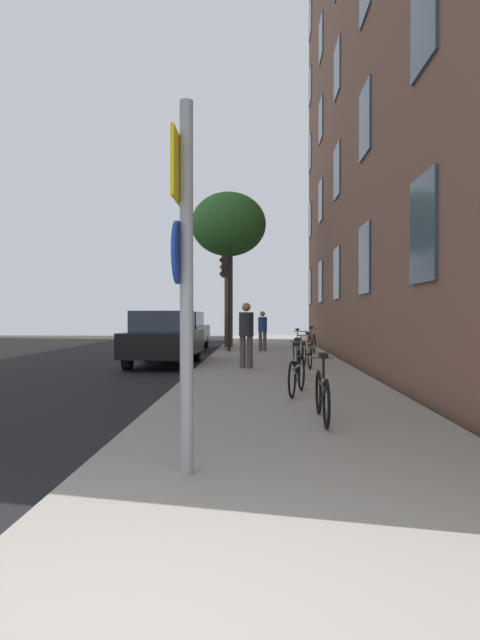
# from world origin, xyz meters

# --- Properties ---
(ground_plane) EXTENTS (41.80, 41.80, 0.00)m
(ground_plane) POSITION_xyz_m (-2.40, 15.00, 0.00)
(ground_plane) COLOR #332D28
(road_asphalt) EXTENTS (7.00, 38.00, 0.01)m
(road_asphalt) POSITION_xyz_m (-4.50, 15.00, 0.01)
(road_asphalt) COLOR black
(road_asphalt) RESTS_ON ground
(sidewalk) EXTENTS (4.20, 38.00, 0.12)m
(sidewalk) POSITION_xyz_m (1.10, 15.00, 0.06)
(sidewalk) COLOR gray
(sidewalk) RESTS_ON ground
(building_facade) EXTENTS (0.56, 27.00, 18.92)m
(building_facade) POSITION_xyz_m (3.70, 14.50, 9.47)
(building_facade) COLOR brown
(building_facade) RESTS_ON ground
(sign_post) EXTENTS (0.16, 0.60, 3.31)m
(sign_post) POSITION_xyz_m (-0.01, 2.59, 1.99)
(sign_post) COLOR gray
(sign_post) RESTS_ON sidewalk
(traffic_light) EXTENTS (0.43, 0.24, 3.67)m
(traffic_light) POSITION_xyz_m (-0.57, 18.43, 2.63)
(traffic_light) COLOR black
(traffic_light) RESTS_ON sidewalk
(tree_near) EXTENTS (3.21, 3.21, 6.63)m
(tree_near) POSITION_xyz_m (-0.63, 21.01, 5.33)
(tree_near) COLOR brown
(tree_near) RESTS_ON sidewalk
(bicycle_0) EXTENTS (0.42, 1.61, 0.91)m
(bicycle_0) POSITION_xyz_m (1.50, 4.99, 0.47)
(bicycle_0) COLOR black
(bicycle_0) RESTS_ON sidewalk
(bicycle_1) EXTENTS (0.53, 1.56, 0.92)m
(bicycle_1) POSITION_xyz_m (1.34, 7.39, 0.48)
(bicycle_1) COLOR black
(bicycle_1) RESTS_ON sidewalk
(bicycle_2) EXTENTS (0.42, 1.60, 0.90)m
(bicycle_2) POSITION_xyz_m (1.52, 9.79, 0.47)
(bicycle_2) COLOR black
(bicycle_2) RESTS_ON sidewalk
(bicycle_3) EXTENTS (0.42, 1.75, 0.95)m
(bicycle_3) POSITION_xyz_m (1.94, 12.19, 0.49)
(bicycle_3) COLOR black
(bicycle_3) RESTS_ON sidewalk
(bicycle_4) EXTENTS (0.54, 1.69, 0.98)m
(bicycle_4) POSITION_xyz_m (1.88, 14.59, 0.50)
(bicycle_4) COLOR black
(bicycle_4) RESTS_ON sidewalk
(bicycle_5) EXTENTS (0.56, 1.73, 0.98)m
(bicycle_5) POSITION_xyz_m (2.54, 16.99, 0.51)
(bicycle_5) COLOR black
(bicycle_5) RESTS_ON sidewalk
(pedestrian_0) EXTENTS (0.54, 0.54, 1.71)m
(pedestrian_0) POSITION_xyz_m (0.34, 11.98, 1.10)
(pedestrian_0) COLOR #4C4742
(pedestrian_0) RESTS_ON sidewalk
(pedestrian_1) EXTENTS (0.34, 0.34, 1.53)m
(pedestrian_1) POSITION_xyz_m (0.81, 18.65, 0.99)
(pedestrian_1) COLOR #4C4742
(pedestrian_1) RESTS_ON sidewalk
(car_0) EXTENTS (1.93, 4.30, 1.62)m
(car_0) POSITION_xyz_m (-2.13, 13.74, 0.84)
(car_0) COLOR black
(car_0) RESTS_ON road_asphalt
(car_1) EXTENTS (1.91, 4.52, 1.62)m
(car_1) POSITION_xyz_m (-2.56, 20.69, 0.84)
(car_1) COLOR black
(car_1) RESTS_ON road_asphalt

